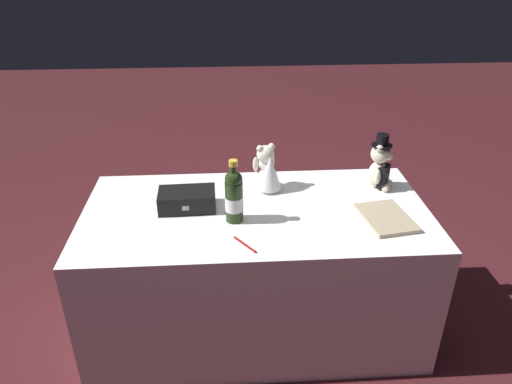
{
  "coord_description": "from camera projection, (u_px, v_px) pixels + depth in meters",
  "views": [
    {
      "loc": [
        -0.13,
        -2.02,
        1.92
      ],
      "look_at": [
        0.0,
        0.0,
        0.83
      ],
      "focal_mm": 33.48,
      "sensor_mm": 36.0,
      "label": 1
    }
  ],
  "objects": [
    {
      "name": "ground_plane",
      "position": [
        256.0,
        322.0,
        2.69
      ],
      "size": [
        12.0,
        12.0,
        0.0
      ],
      "primitive_type": "plane",
      "color": "#47191E"
    },
    {
      "name": "guestbook",
      "position": [
        386.0,
        218.0,
        2.26
      ],
      "size": [
        0.25,
        0.32,
        0.02
      ],
      "primitive_type": "cube",
      "rotation": [
        0.0,
        0.0,
        0.16
      ],
      "color": "tan",
      "rests_on": "reception_table"
    },
    {
      "name": "reception_table",
      "position": [
        256.0,
        270.0,
        2.52
      ],
      "size": [
        1.7,
        0.85,
        0.73
      ],
      "primitive_type": "cube",
      "color": "white",
      "rests_on": "ground_plane"
    },
    {
      "name": "teddy_bear_groom",
      "position": [
        381.0,
        166.0,
        2.5
      ],
      "size": [
        0.14,
        0.13,
        0.3
      ],
      "color": "beige",
      "rests_on": "reception_table"
    },
    {
      "name": "teddy_bear_bride",
      "position": [
        267.0,
        171.0,
        2.51
      ],
      "size": [
        0.19,
        0.22,
        0.25
      ],
      "color": "white",
      "rests_on": "reception_table"
    },
    {
      "name": "signing_pen",
      "position": [
        244.0,
        244.0,
        2.08
      ],
      "size": [
        0.1,
        0.13,
        0.01
      ],
      "color": "maroon",
      "rests_on": "reception_table"
    },
    {
      "name": "gift_case_black",
      "position": [
        187.0,
        200.0,
        2.34
      ],
      "size": [
        0.28,
        0.17,
        0.09
      ],
      "color": "black",
      "rests_on": "reception_table"
    },
    {
      "name": "champagne_bottle",
      "position": [
        234.0,
        195.0,
        2.2
      ],
      "size": [
        0.09,
        0.09,
        0.31
      ],
      "color": "#223514",
      "rests_on": "reception_table"
    }
  ]
}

